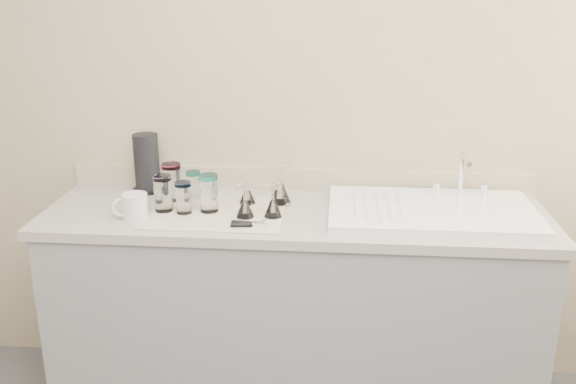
# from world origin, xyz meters

# --- Properties ---
(room_envelope) EXTENTS (3.54, 3.50, 2.52)m
(room_envelope) POSITION_xyz_m (0.00, 0.00, 1.56)
(room_envelope) COLOR #4F4F54
(room_envelope) RESTS_ON ground
(counter_unit) EXTENTS (2.06, 0.62, 0.90)m
(counter_unit) POSITION_xyz_m (0.00, 1.20, 0.45)
(counter_unit) COLOR slate
(counter_unit) RESTS_ON ground
(sink_unit) EXTENTS (0.82, 0.50, 0.22)m
(sink_unit) POSITION_xyz_m (0.55, 1.20, 0.92)
(sink_unit) COLOR white
(sink_unit) RESTS_ON counter_unit
(dish_towel) EXTENTS (0.55, 0.42, 0.01)m
(dish_towel) POSITION_xyz_m (-0.32, 1.15, 0.90)
(dish_towel) COLOR beige
(dish_towel) RESTS_ON counter_unit
(tumbler_teal) EXTENTS (0.08, 0.08, 0.16)m
(tumbler_teal) POSITION_xyz_m (-0.53, 1.28, 0.99)
(tumbler_teal) COLOR white
(tumbler_teal) RESTS_ON dish_towel
(tumbler_cyan) EXTENTS (0.06, 0.06, 0.12)m
(tumbler_cyan) POSITION_xyz_m (-0.44, 1.29, 0.97)
(tumbler_cyan) COLOR white
(tumbler_cyan) RESTS_ON dish_towel
(tumbler_magenta) EXTENTS (0.08, 0.08, 0.15)m
(tumbler_magenta) POSITION_xyz_m (-0.53, 1.14, 0.98)
(tumbler_magenta) COLOR white
(tumbler_magenta) RESTS_ON dish_towel
(tumbler_blue) EXTENTS (0.07, 0.07, 0.13)m
(tumbler_blue) POSITION_xyz_m (-0.44, 1.13, 0.97)
(tumbler_blue) COLOR white
(tumbler_blue) RESTS_ON dish_towel
(tumbler_lavender) EXTENTS (0.08, 0.08, 0.15)m
(tumbler_lavender) POSITION_xyz_m (-0.35, 1.15, 0.99)
(tumbler_lavender) COLOR white
(tumbler_lavender) RESTS_ON dish_towel
(goblet_back_left) EXTENTS (0.07, 0.07, 0.12)m
(goblet_back_left) POSITION_xyz_m (-0.21, 1.26, 0.95)
(goblet_back_left) COLOR white
(goblet_back_left) RESTS_ON dish_towel
(goblet_back_right) EXTENTS (0.09, 0.09, 0.16)m
(goblet_back_right) POSITION_xyz_m (-0.07, 1.28, 0.96)
(goblet_back_right) COLOR white
(goblet_back_right) RESTS_ON dish_towel
(goblet_front_left) EXTENTS (0.07, 0.07, 0.13)m
(goblet_front_left) POSITION_xyz_m (-0.19, 1.10, 0.95)
(goblet_front_left) COLOR white
(goblet_front_left) RESTS_ON dish_towel
(goblet_front_right) EXTENTS (0.07, 0.07, 0.13)m
(goblet_front_right) POSITION_xyz_m (-0.08, 1.11, 0.95)
(goblet_front_right) COLOR white
(goblet_front_right) RESTS_ON dish_towel
(can_opener) EXTENTS (0.14, 0.05, 0.02)m
(can_opener) POSITION_xyz_m (-0.16, 1.00, 0.92)
(can_opener) COLOR silver
(can_opener) RESTS_ON dish_towel
(white_mug) EXTENTS (0.15, 0.13, 0.10)m
(white_mug) POSITION_xyz_m (-0.63, 1.06, 0.95)
(white_mug) COLOR silver
(white_mug) RESTS_ON counter_unit
(paper_towel_roll) EXTENTS (0.14, 0.14, 0.26)m
(paper_towel_roll) POSITION_xyz_m (-0.68, 1.41, 1.03)
(paper_towel_roll) COLOR black
(paper_towel_roll) RESTS_ON counter_unit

